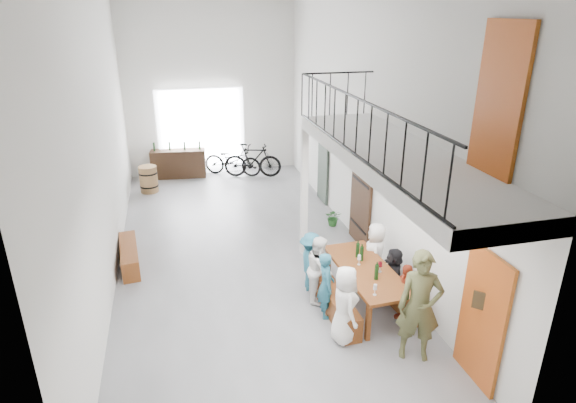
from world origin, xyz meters
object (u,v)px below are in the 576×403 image
object	(u,v)px
tasting_table	(366,273)
bench_inner	(333,300)
oak_barrel	(149,179)
side_bench	(129,256)
serving_counter	(179,164)
bicycle_near	(233,160)
host_standing	(420,306)

from	to	relation	value
tasting_table	bench_inner	world-z (taller)	tasting_table
oak_barrel	side_bench	bearing A→B (deg)	-94.24
tasting_table	oak_barrel	distance (m)	8.26
side_bench	oak_barrel	world-z (taller)	oak_barrel
oak_barrel	serving_counter	xyz separation A→B (m)	(0.93, 1.18, 0.06)
serving_counter	bicycle_near	xyz separation A→B (m)	(1.75, -0.22, 0.05)
bench_inner	serving_counter	size ratio (longest dim) A/B	1.14
side_bench	bicycle_near	bearing A→B (deg)	61.25
tasting_table	bicycle_near	distance (m)	8.29
bench_inner	side_bench	size ratio (longest dim) A/B	1.23
bench_inner	bicycle_near	xyz separation A→B (m)	(-0.69, 8.21, 0.28)
serving_counter	host_standing	xyz separation A→B (m)	(3.30, -9.90, 0.47)
oak_barrel	serving_counter	size ratio (longest dim) A/B	0.46
tasting_table	side_bench	bearing A→B (deg)	146.04
tasting_table	host_standing	distance (m)	1.53
tasting_table	oak_barrel	world-z (taller)	oak_barrel
bench_inner	side_bench	xyz separation A→B (m)	(-3.71, 2.70, -0.00)
oak_barrel	host_standing	bearing A→B (deg)	-64.06
tasting_table	oak_barrel	xyz separation A→B (m)	(-4.00, 7.22, -0.30)
serving_counter	tasting_table	bearing A→B (deg)	-63.41
tasting_table	bench_inner	xyz separation A→B (m)	(-0.62, -0.02, -0.48)
oak_barrel	bicycle_near	xyz separation A→B (m)	(2.68, 0.97, 0.11)
tasting_table	serving_counter	size ratio (longest dim) A/B	1.27
host_standing	bicycle_near	xyz separation A→B (m)	(-1.55, 9.68, -0.42)
tasting_table	host_standing	bearing A→B (deg)	-83.21
serving_counter	oak_barrel	bearing A→B (deg)	-121.77
oak_barrel	bicycle_near	world-z (taller)	bicycle_near
side_bench	serving_counter	xyz separation A→B (m)	(1.27, 5.72, 0.23)
side_bench	serving_counter	distance (m)	5.87
side_bench	bicycle_near	xyz separation A→B (m)	(3.02, 5.51, 0.28)
bench_inner	host_standing	world-z (taller)	host_standing
host_standing	bicycle_near	world-z (taller)	host_standing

